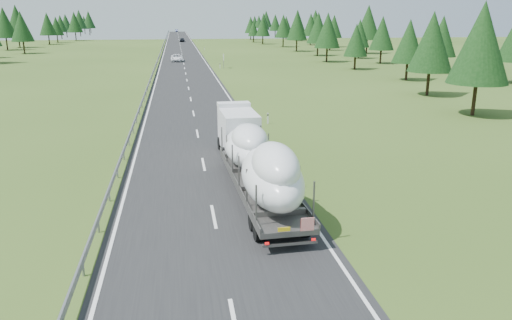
{
  "coord_description": "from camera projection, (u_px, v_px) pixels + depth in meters",
  "views": [
    {
      "loc": [
        -1.48,
        -13.71,
        9.49
      ],
      "look_at": [
        2.59,
        12.14,
        1.88
      ],
      "focal_mm": 35.0,
      "sensor_mm": 36.0,
      "label": 1
    }
  ],
  "objects": [
    {
      "name": "road_surface",
      "position": [
        183.0,
        60.0,
        110.72
      ],
      "size": [
        10.0,
        400.0,
        0.02
      ],
      "primitive_type": "cube",
      "color": "black",
      "rests_on": "ground"
    },
    {
      "name": "highway_sign",
      "position": [
        224.0,
        58.0,
        92.32
      ],
      "size": [
        0.08,
        0.9,
        2.6
      ],
      "color": "slate",
      "rests_on": "ground"
    },
    {
      "name": "distant_car_blue",
      "position": [
        177.0,
        31.0,
        296.66
      ],
      "size": [
        1.78,
        4.28,
        1.38
      ],
      "primitive_type": "imported",
      "rotation": [
        0.0,
        0.0,
        0.08
      ],
      "color": "navy",
      "rests_on": "ground"
    },
    {
      "name": "distant_van",
      "position": [
        177.0,
        58.0,
        106.3
      ],
      "size": [
        2.5,
        5.36,
        1.48
      ],
      "primitive_type": "imported",
      "rotation": [
        0.0,
        0.0,
        -0.01
      ],
      "color": "white",
      "rests_on": "ground"
    },
    {
      "name": "boat_truck",
      "position": [
        255.0,
        154.0,
        27.66
      ],
      "size": [
        3.03,
        18.23,
        3.99
      ],
      "color": "white",
      "rests_on": "ground"
    },
    {
      "name": "marker_posts",
      "position": [
        200.0,
        44.0,
        163.71
      ],
      "size": [
        0.13,
        350.08,
        1.0
      ],
      "color": "silver",
      "rests_on": "ground"
    },
    {
      "name": "distant_car_dark",
      "position": [
        182.0,
        40.0,
        184.29
      ],
      "size": [
        2.06,
        4.5,
        1.5
      ],
      "primitive_type": "imported",
      "rotation": [
        0.0,
        0.0,
        -0.07
      ],
      "color": "black",
      "rests_on": "ground"
    },
    {
      "name": "tree_line_right",
      "position": [
        345.0,
        27.0,
        121.25
      ],
      "size": [
        27.53,
        318.06,
        12.65
      ],
      "color": "black",
      "rests_on": "ground"
    },
    {
      "name": "guardrail",
      "position": [
        159.0,
        57.0,
        109.7
      ],
      "size": [
        0.1,
        400.0,
        0.76
      ],
      "color": "slate",
      "rests_on": "ground"
    },
    {
      "name": "tree_line_left",
      "position": [
        1.0,
        25.0,
        124.56
      ],
      "size": [
        15.22,
        317.74,
        12.59
      ],
      "color": "black",
      "rests_on": "ground"
    }
  ]
}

